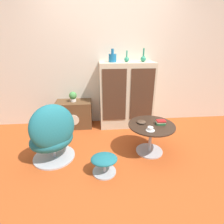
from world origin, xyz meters
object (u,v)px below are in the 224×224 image
at_px(vase_inner_left, 127,59).
at_px(vase_inner_right, 143,58).
at_px(sideboard, 126,95).
at_px(egg_chair, 52,134).
at_px(bowl, 141,122).
at_px(coffee_table, 151,133).
at_px(vase_leftmost, 113,58).
at_px(ottoman, 104,161).
at_px(teacup, 150,129).
at_px(potted_plant, 73,96).
at_px(book_stack, 161,122).
at_px(tv_console, 74,114).

height_order(vase_inner_left, vase_inner_right, vase_inner_right).
bearing_deg(sideboard, egg_chair, -139.04).
distance_m(vase_inner_left, bowl, 1.22).
relative_size(coffee_table, vase_leftmost, 3.01).
bearing_deg(vase_leftmost, bowl, -69.37).
xyz_separation_m(ottoman, teacup, (0.64, 0.23, 0.31)).
relative_size(coffee_table, vase_inner_left, 3.51).
bearing_deg(vase_inner_left, egg_chair, -138.64).
distance_m(teacup, bowl, 0.25).
bearing_deg(vase_leftmost, vase_inner_right, 0.00).
distance_m(vase_inner_left, potted_plant, 1.20).
bearing_deg(book_stack, potted_plant, 143.78).
distance_m(coffee_table, teacup, 0.25).
bearing_deg(book_stack, coffee_table, -179.33).
bearing_deg(vase_inner_left, potted_plant, 178.91).
height_order(sideboard, egg_chair, sideboard).
distance_m(sideboard, teacup, 1.16).
xyz_separation_m(sideboard, vase_inner_right, (0.29, 0.00, 0.68)).
height_order(tv_console, teacup, tv_console).
xyz_separation_m(tv_console, vase_inner_right, (1.30, -0.02, 1.04)).
relative_size(potted_plant, teacup, 1.57).
distance_m(vase_inner_right, bowl, 1.24).
bearing_deg(coffee_table, bowl, 153.80).
relative_size(sideboard, teacup, 10.11).
xyz_separation_m(potted_plant, book_stack, (1.36, -0.99, -0.13)).
bearing_deg(teacup, tv_console, 134.76).
relative_size(tv_console, vase_inner_left, 3.48).
height_order(egg_chair, coffee_table, egg_chair).
relative_size(vase_leftmost, bowl, 1.71).
xyz_separation_m(vase_leftmost, bowl, (0.34, -0.91, -0.84)).
bearing_deg(bowl, vase_inner_left, 95.61).
relative_size(tv_console, book_stack, 4.91).
bearing_deg(vase_leftmost, tv_console, 178.60).
bearing_deg(tv_console, teacup, -45.24).
height_order(potted_plant, bowl, potted_plant).
height_order(ottoman, vase_inner_left, vase_inner_left).
bearing_deg(vase_leftmost, teacup, -70.55).
height_order(ottoman, coffee_table, coffee_table).
distance_m(coffee_table, vase_inner_left, 1.40).
bearing_deg(ottoman, tv_console, 110.22).
xyz_separation_m(sideboard, bowl, (0.08, -0.91, -0.14)).
bearing_deg(book_stack, vase_inner_left, 110.12).
xyz_separation_m(sideboard, coffee_table, (0.21, -0.97, -0.30)).
xyz_separation_m(vase_inner_left, vase_inner_right, (0.30, 0.00, 0.01)).
distance_m(vase_leftmost, potted_plant, 1.02).
bearing_deg(vase_inner_right, teacup, -97.39).
height_order(vase_inner_right, bowl, vase_inner_right).
height_order(vase_leftmost, potted_plant, vase_leftmost).
bearing_deg(ottoman, potted_plant, 110.06).
height_order(vase_inner_right, teacup, vase_inner_right).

